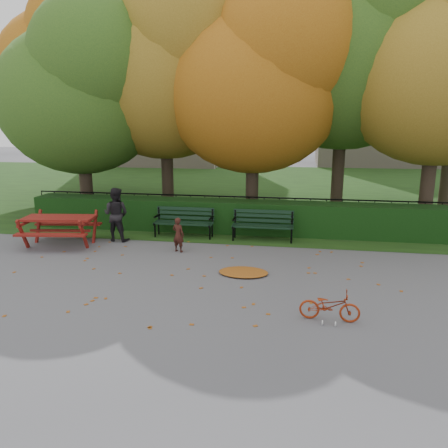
% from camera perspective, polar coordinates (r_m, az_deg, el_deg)
% --- Properties ---
extents(ground, '(90.00, 90.00, 0.00)m').
position_cam_1_polar(ground, '(9.75, -3.27, -7.48)').
color(ground, slate).
rests_on(ground, ground).
extents(grass_strip, '(90.00, 90.00, 0.00)m').
position_cam_1_polar(grass_strip, '(23.23, 4.45, 4.76)').
color(grass_strip, '#1A3412').
rests_on(grass_strip, ground).
extents(building_left, '(10.00, 7.00, 15.00)m').
position_cam_1_polar(building_left, '(36.81, -8.39, 19.52)').
color(building_left, tan).
rests_on(building_left, ground).
extents(building_right, '(9.00, 6.00, 12.00)m').
position_cam_1_polar(building_right, '(37.44, 19.59, 16.51)').
color(building_right, tan).
rests_on(building_right, ground).
extents(hedge, '(13.00, 0.90, 1.00)m').
position_cam_1_polar(hedge, '(13.86, 0.84, 1.00)').
color(hedge, black).
rests_on(hedge, ground).
extents(iron_fence, '(14.00, 0.04, 1.02)m').
position_cam_1_polar(iron_fence, '(14.62, 1.32, 1.80)').
color(iron_fence, black).
rests_on(iron_fence, ground).
extents(tree_a, '(5.88, 5.60, 7.48)m').
position_cam_1_polar(tree_a, '(16.21, -17.72, 16.49)').
color(tree_a, '#2F241A').
rests_on(tree_a, ground).
extents(tree_b, '(6.72, 6.40, 8.79)m').
position_cam_1_polar(tree_b, '(16.38, -6.83, 20.07)').
color(tree_b, '#2F241A').
rests_on(tree_b, ground).
extents(tree_c, '(6.30, 6.00, 8.00)m').
position_cam_1_polar(tree_c, '(14.95, 5.14, 18.53)').
color(tree_c, '#2F241A').
rests_on(tree_c, ground).
extents(tree_d, '(7.14, 6.80, 9.58)m').
position_cam_1_polar(tree_d, '(16.40, 17.11, 21.63)').
color(tree_d, '#2F241A').
rests_on(tree_d, ground).
extents(tree_f, '(6.93, 6.60, 9.19)m').
position_cam_1_polar(tree_f, '(20.44, -18.19, 18.99)').
color(tree_f, '#2F241A').
rests_on(tree_f, ground).
extents(bench_left, '(1.80, 0.57, 0.88)m').
position_cam_1_polar(bench_left, '(13.35, -5.21, 0.56)').
color(bench_left, black).
rests_on(bench_left, ground).
extents(bench_right, '(1.80, 0.57, 0.88)m').
position_cam_1_polar(bench_right, '(12.96, 5.11, 0.16)').
color(bench_right, black).
rests_on(bench_right, ground).
extents(picnic_table, '(2.13, 1.81, 0.94)m').
position_cam_1_polar(picnic_table, '(13.15, -20.69, 0.10)').
color(picnic_table, maroon).
rests_on(picnic_table, ground).
extents(leaf_pile, '(1.32, 1.07, 0.08)m').
position_cam_1_polar(leaf_pile, '(10.19, 2.56, -6.29)').
color(leaf_pile, brown).
rests_on(leaf_pile, ground).
extents(leaf_scatter, '(9.00, 5.70, 0.01)m').
position_cam_1_polar(leaf_scatter, '(10.02, -2.89, -6.85)').
color(leaf_scatter, brown).
rests_on(leaf_scatter, ground).
extents(child, '(0.40, 0.32, 0.95)m').
position_cam_1_polar(child, '(11.80, -5.99, -1.40)').
color(child, '#381812').
rests_on(child, ground).
extents(adult, '(0.82, 0.66, 1.58)m').
position_cam_1_polar(adult, '(13.15, -13.92, 1.23)').
color(adult, black).
rests_on(adult, ground).
extents(bicycle, '(1.08, 0.43, 0.55)m').
position_cam_1_polar(bicycle, '(8.06, 13.63, -10.34)').
color(bicycle, maroon).
rests_on(bicycle, ground).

